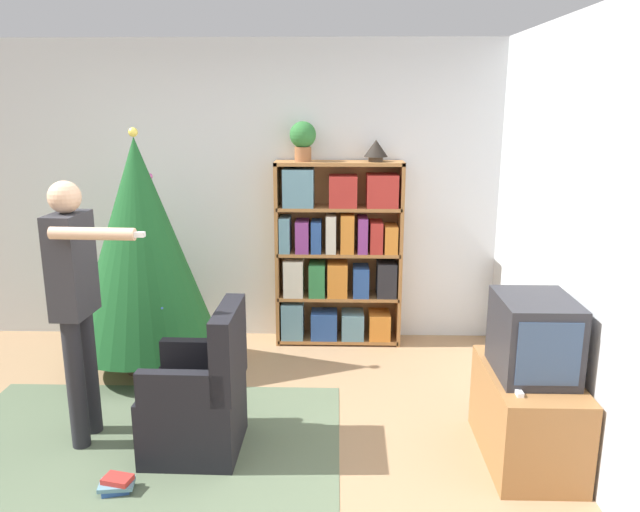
% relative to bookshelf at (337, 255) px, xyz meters
% --- Properties ---
extents(ground_plane, '(14.00, 14.00, 0.00)m').
position_rel_bookshelf_xyz_m(ground_plane, '(-0.67, -2.08, -0.79)').
color(ground_plane, '#9E7A56').
extents(wall_back, '(8.00, 0.10, 2.60)m').
position_rel_bookshelf_xyz_m(wall_back, '(-0.67, 0.21, 0.51)').
color(wall_back, silver).
rests_on(wall_back, ground_plane).
extents(wall_right, '(0.10, 8.00, 2.60)m').
position_rel_bookshelf_xyz_m(wall_right, '(1.44, -2.08, 0.51)').
color(wall_right, silver).
rests_on(wall_right, ground_plane).
extents(area_rug, '(2.49, 1.60, 0.01)m').
position_rel_bookshelf_xyz_m(area_rug, '(-1.22, -1.75, -0.79)').
color(area_rug, '#56664C').
rests_on(area_rug, ground_plane).
extents(bookshelf, '(1.08, 0.28, 1.60)m').
position_rel_bookshelf_xyz_m(bookshelf, '(0.00, 0.00, 0.00)').
color(bookshelf, '#A8703D').
rests_on(bookshelf, ground_plane).
extents(tv_stand, '(0.49, 0.86, 0.55)m').
position_rel_bookshelf_xyz_m(tv_stand, '(1.13, -1.84, -0.52)').
color(tv_stand, '#996638').
rests_on(tv_stand, ground_plane).
extents(television, '(0.42, 0.53, 0.46)m').
position_rel_bookshelf_xyz_m(television, '(1.13, -1.84, -0.02)').
color(television, '#28282D').
rests_on(television, tv_stand).
extents(game_remote, '(0.04, 0.12, 0.02)m').
position_rel_bookshelf_xyz_m(game_remote, '(0.98, -2.10, -0.23)').
color(game_remote, white).
rests_on(game_remote, tv_stand).
extents(christmas_tree, '(1.12, 1.12, 1.90)m').
position_rel_bookshelf_xyz_m(christmas_tree, '(-1.50, -0.63, 0.23)').
color(christmas_tree, '#4C3323').
rests_on(christmas_tree, ground_plane).
extents(armchair, '(0.58, 0.57, 0.92)m').
position_rel_bookshelf_xyz_m(armchair, '(-0.83, -1.80, -0.47)').
color(armchair, black).
rests_on(armchair, ground_plane).
extents(standing_person, '(0.62, 0.49, 1.64)m').
position_rel_bookshelf_xyz_m(standing_person, '(-1.57, -1.70, 0.18)').
color(standing_person, '#232328').
rests_on(standing_person, ground_plane).
extents(potted_plant, '(0.22, 0.22, 0.33)m').
position_rel_bookshelf_xyz_m(potted_plant, '(-0.29, 0.00, 1.00)').
color(potted_plant, '#935B38').
rests_on(potted_plant, bookshelf).
extents(table_lamp, '(0.20, 0.20, 0.18)m').
position_rel_bookshelf_xyz_m(table_lamp, '(0.31, 0.00, 0.91)').
color(table_lamp, '#473828').
rests_on(table_lamp, bookshelf).
extents(book_pile_near_tree, '(0.20, 0.17, 0.06)m').
position_rel_bookshelf_xyz_m(book_pile_near_tree, '(-1.01, -1.01, -0.76)').
color(book_pile_near_tree, '#5B899E').
rests_on(book_pile_near_tree, ground_plane).
extents(book_pile_by_chair, '(0.20, 0.16, 0.09)m').
position_rel_bookshelf_xyz_m(book_pile_by_chair, '(-1.21, -2.25, -0.75)').
color(book_pile_by_chair, '#284C93').
rests_on(book_pile_by_chair, ground_plane).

